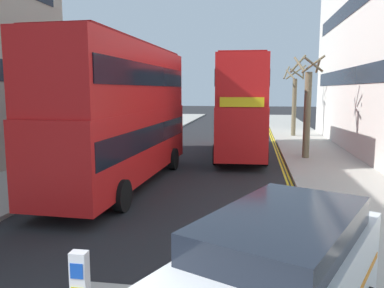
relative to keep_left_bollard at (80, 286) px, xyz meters
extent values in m
cube|color=#ADA89E|center=(6.50, 13.68, -0.54)|extent=(4.00, 80.00, 0.14)
cube|color=#ADA89E|center=(-6.50, 13.68, -0.54)|extent=(4.00, 80.00, 0.14)
cube|color=yellow|center=(4.40, 11.68, -0.60)|extent=(0.10, 56.00, 0.01)
cube|color=yellow|center=(4.24, 11.68, -0.60)|extent=(0.10, 56.00, 0.01)
cube|color=white|center=(0.00, 0.00, 0.13)|extent=(0.28, 0.20, 0.95)
cube|color=blue|center=(0.00, -0.10, 0.32)|extent=(0.22, 0.01, 0.26)
cube|color=red|center=(-2.38, 9.10, 1.13)|extent=(2.92, 10.89, 2.60)
cube|color=red|center=(-2.38, 9.10, 3.68)|extent=(2.86, 10.67, 2.50)
cube|color=black|center=(-2.38, 9.10, 1.43)|extent=(2.93, 10.46, 0.84)
cube|color=black|center=(-2.38, 9.10, 3.78)|extent=(2.91, 10.24, 0.80)
cube|color=yellow|center=(-2.17, 14.48, 2.68)|extent=(2.00, 0.14, 0.44)
cube|color=maroon|center=(-2.38, 9.10, 4.98)|extent=(2.63, 9.80, 0.10)
cylinder|color=black|center=(-3.50, 12.50, -0.09)|extent=(0.34, 1.05, 1.04)
cylinder|color=black|center=(-1.00, 12.40, -0.09)|extent=(0.34, 1.05, 1.04)
cylinder|color=black|center=(-3.76, 5.81, -0.09)|extent=(0.34, 1.05, 1.04)
cylinder|color=black|center=(-1.26, 5.71, -0.09)|extent=(0.34, 1.05, 1.04)
cube|color=red|center=(2.02, 17.39, 1.13)|extent=(2.96, 10.90, 2.60)
cube|color=red|center=(2.02, 17.39, 3.68)|extent=(2.90, 10.68, 2.50)
cube|color=black|center=(2.02, 17.39, 1.43)|extent=(2.97, 10.47, 0.84)
cube|color=black|center=(2.02, 17.39, 3.78)|extent=(2.95, 10.25, 0.80)
cube|color=yellow|center=(2.25, 12.01, 2.68)|extent=(2.00, 0.15, 0.44)
cube|color=maroon|center=(2.02, 17.39, 4.98)|extent=(2.66, 9.81, 0.10)
cylinder|color=black|center=(3.41, 14.10, -0.09)|extent=(0.34, 1.05, 1.04)
cylinder|color=black|center=(0.92, 13.99, -0.09)|extent=(0.34, 1.05, 1.04)
cylinder|color=black|center=(3.13, 20.78, -0.09)|extent=(0.34, 1.05, 1.04)
cylinder|color=black|center=(0.63, 20.68, -0.09)|extent=(0.34, 1.05, 1.04)
cube|color=black|center=(3.24, -0.24, 1.13)|extent=(2.84, 3.49, 0.76)
cylinder|color=black|center=(2.98, 1.32, -0.27)|extent=(0.49, 0.71, 0.68)
cylinder|color=#6B6047|center=(5.67, 16.06, 1.86)|extent=(0.37, 0.37, 4.65)
cylinder|color=#6B6047|center=(6.13, 16.07, 4.51)|extent=(0.14, 0.97, 0.73)
cylinder|color=#6B6047|center=(5.96, 16.62, 4.62)|extent=(1.21, 0.69, 0.96)
cylinder|color=#6B6047|center=(5.15, 16.49, 4.66)|extent=(0.98, 1.16, 1.03)
cylinder|color=#6B6047|center=(5.14, 15.85, 4.58)|extent=(0.54, 1.15, 0.88)
cylinder|color=#6B6047|center=(5.82, 15.56, 4.55)|extent=(1.09, 0.43, 0.82)
cylinder|color=#6B6047|center=(6.04, 26.64, 1.83)|extent=(0.35, 0.35, 4.59)
cylinder|color=#6B6047|center=(6.66, 26.57, 4.56)|extent=(0.26, 1.30, 0.96)
cylinder|color=#6B6047|center=(6.17, 27.43, 4.68)|extent=(1.64, 0.37, 1.20)
cylinder|color=#6B6047|center=(5.37, 26.88, 4.62)|extent=(0.62, 1.43, 1.08)
cylinder|color=#6B6047|center=(5.62, 26.37, 4.47)|extent=(0.67, 0.95, 0.79)
cylinder|color=#6B6047|center=(6.11, 26.09, 4.51)|extent=(1.16, 0.27, 0.86)
cube|color=black|center=(8.48, 17.18, 4.06)|extent=(0.04, 24.64, 1.00)
camera|label=1|loc=(2.77, -5.62, 3.22)|focal=36.06mm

